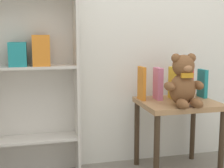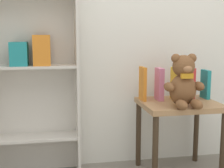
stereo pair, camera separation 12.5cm
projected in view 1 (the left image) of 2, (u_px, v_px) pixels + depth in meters
The scene contains 9 objects.
wall_back at pixel (134, 5), 2.41m from camera, with size 4.80×0.06×2.50m.
bookshelf_side at pixel (30, 53), 2.15m from camera, with size 0.65×0.22×1.60m.
display_table at pixel (178, 113), 2.27m from camera, with size 0.54×0.47×0.54m.
teddy_bear at pixel (184, 82), 2.09m from camera, with size 0.27×0.25×0.35m.
book_standing_orange at pixel (142, 83), 2.28m from camera, with size 0.02×0.12×0.24m, color orange.
book_standing_pink at pixel (158, 84), 2.30m from camera, with size 0.04×0.11×0.24m, color #D17093.
book_standing_yellow at pixel (173, 83), 2.32m from camera, with size 0.03×0.12×0.24m, color gold.
book_standing_red at pixel (187, 83), 2.36m from camera, with size 0.03×0.13×0.23m, color red.
book_standing_teal at pixel (202, 83), 2.38m from camera, with size 0.03×0.12×0.21m, color teal.
Camera 1 is at (-0.76, -1.09, 1.02)m, focal length 50.00 mm.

